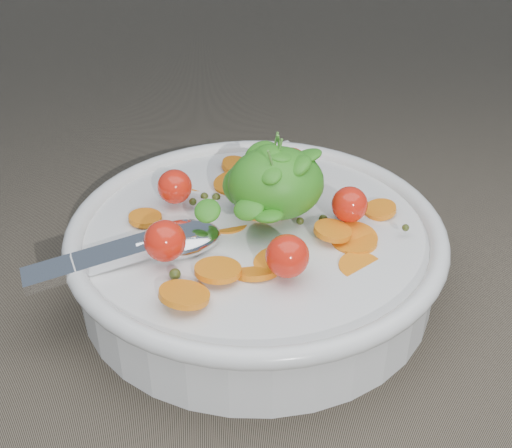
{
  "coord_description": "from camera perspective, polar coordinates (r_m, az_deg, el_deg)",
  "views": [
    {
      "loc": [
        -0.03,
        -0.4,
        0.33
      ],
      "look_at": [
        -0.0,
        0.01,
        0.06
      ],
      "focal_mm": 45.0,
      "sensor_mm": 36.0,
      "label": 1
    }
  ],
  "objects": [
    {
      "name": "ground",
      "position": [
        0.52,
        0.44,
        -5.75
      ],
      "size": [
        6.0,
        6.0,
        0.0
      ],
      "primitive_type": "plane",
      "color": "brown",
      "rests_on": "ground"
    },
    {
      "name": "bowl",
      "position": [
        0.51,
        -0.01,
        -2.22
      ],
      "size": [
        0.31,
        0.29,
        0.12
      ],
      "color": "silver",
      "rests_on": "ground"
    },
    {
      "name": "napkin",
      "position": [
        0.65,
        -0.49,
        3.41
      ],
      "size": [
        0.2,
        0.19,
        0.01
      ],
      "primitive_type": "cube",
      "rotation": [
        0.0,
        0.0,
        0.38
      ],
      "color": "white",
      "rests_on": "ground"
    }
  ]
}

